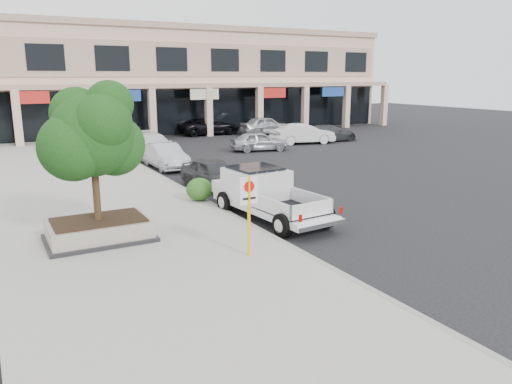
{
  "coord_description": "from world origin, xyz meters",
  "views": [
    {
      "loc": [
        -9.34,
        -12.92,
        5.16
      ],
      "look_at": [
        -1.41,
        1.5,
        1.3
      ],
      "focal_mm": 35.0,
      "sensor_mm": 36.0,
      "label": 1
    }
  ],
  "objects_px": {
    "curb_car_b": "(166,156)",
    "lot_car_d": "(209,126)",
    "pickup_truck": "(272,195)",
    "curb_car_c": "(152,146)",
    "curb_car_a": "(214,174)",
    "no_parking_sign": "(249,205)",
    "curb_car_d": "(132,138)",
    "lot_car_a": "(259,141)",
    "planter_tree": "(96,135)",
    "planter": "(99,230)",
    "lot_car_b": "(304,134)",
    "lot_car_c": "(330,133)",
    "lot_car_e": "(266,125)",
    "lot_car_f": "(295,134)"
  },
  "relations": [
    {
      "from": "curb_car_a",
      "to": "no_parking_sign",
      "type": "bearing_deg",
      "value": -115.91
    },
    {
      "from": "no_parking_sign",
      "to": "lot_car_d",
      "type": "relative_size",
      "value": 0.43
    },
    {
      "from": "pickup_truck",
      "to": "curb_car_c",
      "type": "relative_size",
      "value": 1.03
    },
    {
      "from": "curb_car_c",
      "to": "lot_car_e",
      "type": "distance_m",
      "value": 15.46
    },
    {
      "from": "planter",
      "to": "pickup_truck",
      "type": "xyz_separation_m",
      "value": [
        6.13,
        -0.17,
        0.43
      ]
    },
    {
      "from": "curb_car_b",
      "to": "curb_car_d",
      "type": "relative_size",
      "value": 0.71
    },
    {
      "from": "pickup_truck",
      "to": "curb_car_d",
      "type": "xyz_separation_m",
      "value": [
        0.19,
        19.64,
        -0.07
      ]
    },
    {
      "from": "curb_car_a",
      "to": "lot_car_a",
      "type": "distance_m",
      "value": 12.17
    },
    {
      "from": "planter",
      "to": "planter_tree",
      "type": "height_order",
      "value": "planter_tree"
    },
    {
      "from": "curb_car_a",
      "to": "lot_car_b",
      "type": "bearing_deg",
      "value": 33.66
    },
    {
      "from": "planter_tree",
      "to": "no_parking_sign",
      "type": "relative_size",
      "value": 1.74
    },
    {
      "from": "pickup_truck",
      "to": "lot_car_c",
      "type": "height_order",
      "value": "pickup_truck"
    },
    {
      "from": "curb_car_a",
      "to": "curb_car_b",
      "type": "relative_size",
      "value": 0.97
    },
    {
      "from": "curb_car_d",
      "to": "lot_car_b",
      "type": "relative_size",
      "value": 1.29
    },
    {
      "from": "pickup_truck",
      "to": "curb_car_c",
      "type": "bearing_deg",
      "value": 84.36
    },
    {
      "from": "curb_car_b",
      "to": "lot_car_d",
      "type": "height_order",
      "value": "lot_car_d"
    },
    {
      "from": "curb_car_b",
      "to": "pickup_truck",
      "type": "bearing_deg",
      "value": -90.5
    },
    {
      "from": "curb_car_c",
      "to": "lot_car_c",
      "type": "distance_m",
      "value": 15.27
    },
    {
      "from": "lot_car_d",
      "to": "no_parking_sign",
      "type": "bearing_deg",
      "value": 159.46
    },
    {
      "from": "curb_car_a",
      "to": "lot_car_f",
      "type": "height_order",
      "value": "curb_car_a"
    },
    {
      "from": "curb_car_a",
      "to": "curb_car_c",
      "type": "bearing_deg",
      "value": 82.23
    },
    {
      "from": "lot_car_d",
      "to": "lot_car_f",
      "type": "bearing_deg",
      "value": -154.92
    },
    {
      "from": "curb_car_c",
      "to": "planter",
      "type": "bearing_deg",
      "value": -116.03
    },
    {
      "from": "curb_car_d",
      "to": "lot_car_c",
      "type": "bearing_deg",
      "value": -15.18
    },
    {
      "from": "planter_tree",
      "to": "pickup_truck",
      "type": "height_order",
      "value": "planter_tree"
    },
    {
      "from": "planter",
      "to": "lot_car_d",
      "type": "distance_m",
      "value": 29.55
    },
    {
      "from": "no_parking_sign",
      "to": "lot_car_d",
      "type": "height_order",
      "value": "no_parking_sign"
    },
    {
      "from": "pickup_truck",
      "to": "lot_car_b",
      "type": "xyz_separation_m",
      "value": [
        12.76,
        16.69,
        -0.14
      ]
    },
    {
      "from": "planter",
      "to": "lot_car_b",
      "type": "bearing_deg",
      "value": 41.17
    },
    {
      "from": "curb_car_b",
      "to": "lot_car_c",
      "type": "bearing_deg",
      "value": 17.89
    },
    {
      "from": "curb_car_a",
      "to": "curb_car_c",
      "type": "height_order",
      "value": "curb_car_c"
    },
    {
      "from": "planter_tree",
      "to": "lot_car_d",
      "type": "distance_m",
      "value": 29.47
    },
    {
      "from": "curb_car_b",
      "to": "curb_car_c",
      "type": "height_order",
      "value": "curb_car_c"
    },
    {
      "from": "curb_car_c",
      "to": "lot_car_c",
      "type": "relative_size",
      "value": 1.22
    },
    {
      "from": "planter",
      "to": "no_parking_sign",
      "type": "height_order",
      "value": "no_parking_sign"
    },
    {
      "from": "curb_car_b",
      "to": "curb_car_d",
      "type": "xyz_separation_m",
      "value": [
        0.22,
        7.89,
        0.13
      ]
    },
    {
      "from": "curb_car_a",
      "to": "curb_car_d",
      "type": "relative_size",
      "value": 0.69
    },
    {
      "from": "pickup_truck",
      "to": "lot_car_e",
      "type": "height_order",
      "value": "pickup_truck"
    },
    {
      "from": "pickup_truck",
      "to": "curb_car_d",
      "type": "relative_size",
      "value": 0.95
    },
    {
      "from": "lot_car_c",
      "to": "lot_car_e",
      "type": "bearing_deg",
      "value": 20.71
    },
    {
      "from": "lot_car_a",
      "to": "curb_car_c",
      "type": "bearing_deg",
      "value": 100.57
    },
    {
      "from": "planter",
      "to": "lot_car_a",
      "type": "bearing_deg",
      "value": 46.77
    },
    {
      "from": "planter_tree",
      "to": "lot_car_a",
      "type": "bearing_deg",
      "value": 46.75
    },
    {
      "from": "curb_car_c",
      "to": "lot_car_f",
      "type": "height_order",
      "value": "curb_car_c"
    },
    {
      "from": "no_parking_sign",
      "to": "lot_car_a",
      "type": "xyz_separation_m",
      "value": [
        10.59,
        18.39,
        -0.95
      ]
    },
    {
      "from": "planter_tree",
      "to": "lot_car_a",
      "type": "xyz_separation_m",
      "value": [
        13.9,
        14.77,
        -2.73
      ]
    },
    {
      "from": "pickup_truck",
      "to": "lot_car_b",
      "type": "relative_size",
      "value": 1.23
    },
    {
      "from": "curb_car_c",
      "to": "lot_car_e",
      "type": "height_order",
      "value": "curb_car_c"
    },
    {
      "from": "pickup_truck",
      "to": "curb_car_b",
      "type": "relative_size",
      "value": 1.35
    },
    {
      "from": "lot_car_e",
      "to": "lot_car_f",
      "type": "xyz_separation_m",
      "value": [
        -0.83,
        -6.07,
        -0.14
      ]
    }
  ]
}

